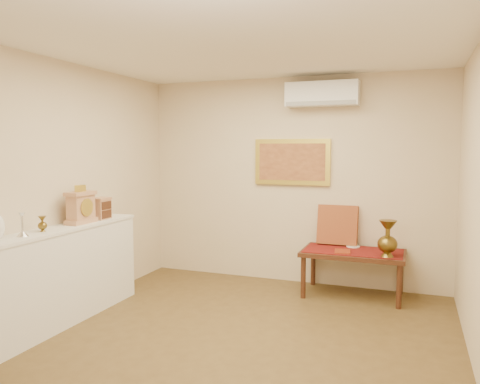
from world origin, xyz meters
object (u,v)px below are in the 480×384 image
at_px(brass_urn_tall, 388,235).
at_px(low_table, 353,256).
at_px(mantel_clock, 81,207).
at_px(wooden_chest, 101,208).
at_px(display_ledge, 64,274).

xyz_separation_m(brass_urn_tall, low_table, (-0.40, 0.20, -0.32)).
distance_m(brass_urn_tall, mantel_clock, 3.38).
bearing_deg(wooden_chest, mantel_clock, -91.53).
bearing_deg(low_table, mantel_clock, -148.65).
relative_size(brass_urn_tall, wooden_chest, 2.06).
bearing_deg(wooden_chest, low_table, 26.05).
xyz_separation_m(brass_urn_tall, mantel_clock, (-3.05, -1.41, 0.35)).
bearing_deg(wooden_chest, brass_urn_tall, 19.71).
height_order(mantel_clock, wooden_chest, mantel_clock).
distance_m(mantel_clock, wooden_chest, 0.33).
distance_m(brass_urn_tall, wooden_chest, 3.25).
bearing_deg(mantel_clock, wooden_chest, 88.47).
bearing_deg(brass_urn_tall, display_ledge, -151.37).
bearing_deg(low_table, brass_urn_tall, -26.86).
relative_size(brass_urn_tall, low_table, 0.42).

